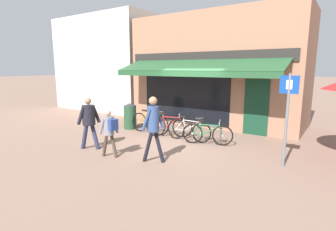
% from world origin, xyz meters
% --- Properties ---
extents(ground_plane, '(160.00, 160.00, 0.00)m').
position_xyz_m(ground_plane, '(0.00, 0.00, 0.00)').
color(ground_plane, '#846656').
extents(shop_front, '(7.59, 4.42, 4.80)m').
position_xyz_m(shop_front, '(-0.23, 3.90, 2.40)').
color(shop_front, '#9E7056').
rests_on(shop_front, ground_plane).
extents(neighbour_building, '(6.42, 4.00, 5.42)m').
position_xyz_m(neighbour_building, '(-7.43, 4.42, 2.71)').
color(neighbour_building, beige).
rests_on(neighbour_building, ground_plane).
extents(bike_rack_rail, '(3.20, 0.04, 0.57)m').
position_xyz_m(bike_rack_rail, '(-0.06, 0.51, 0.47)').
color(bike_rack_rail, '#47494F').
rests_on(bike_rack_rail, ground_plane).
extents(bicycle_orange, '(1.81, 0.52, 0.89)m').
position_xyz_m(bicycle_orange, '(-1.41, 0.39, 0.40)').
color(bicycle_orange, black).
rests_on(bicycle_orange, ground_plane).
extents(bicycle_red, '(1.60, 0.82, 0.88)m').
position_xyz_m(bicycle_red, '(-0.48, 0.36, 0.39)').
color(bicycle_red, black).
rests_on(bicycle_red, ground_plane).
extents(bicycle_silver, '(1.70, 0.52, 0.87)m').
position_xyz_m(bicycle_silver, '(0.37, 0.32, 0.38)').
color(bicycle_silver, black).
rests_on(bicycle_silver, ground_plane).
extents(bicycle_green, '(1.60, 0.66, 0.82)m').
position_xyz_m(bicycle_green, '(1.13, 0.24, 0.37)').
color(bicycle_green, black).
rests_on(bicycle_green, ground_plane).
extents(pedestrian_adult, '(0.58, 0.54, 1.78)m').
position_xyz_m(pedestrian_adult, '(0.67, -2.05, 1.10)').
color(pedestrian_adult, black).
rests_on(pedestrian_adult, ground_plane).
extents(pedestrian_child, '(0.55, 0.43, 1.37)m').
position_xyz_m(pedestrian_child, '(-0.59, -2.44, 0.84)').
color(pedestrian_child, '#47382D').
rests_on(pedestrian_child, ground_plane).
extents(pedestrian_second_adult, '(0.56, 0.65, 1.62)m').
position_xyz_m(pedestrian_second_adult, '(-1.68, -2.25, 0.97)').
color(pedestrian_second_adult, '#282D47').
rests_on(pedestrian_second_adult, ground_plane).
extents(litter_bin, '(0.52, 0.52, 1.07)m').
position_xyz_m(litter_bin, '(-2.54, 0.51, 0.54)').
color(litter_bin, '#23472D').
rests_on(litter_bin, ground_plane).
extents(parking_sign, '(0.44, 0.07, 2.38)m').
position_xyz_m(parking_sign, '(3.62, -0.44, 1.46)').
color(parking_sign, slate).
rests_on(parking_sign, ground_plane).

